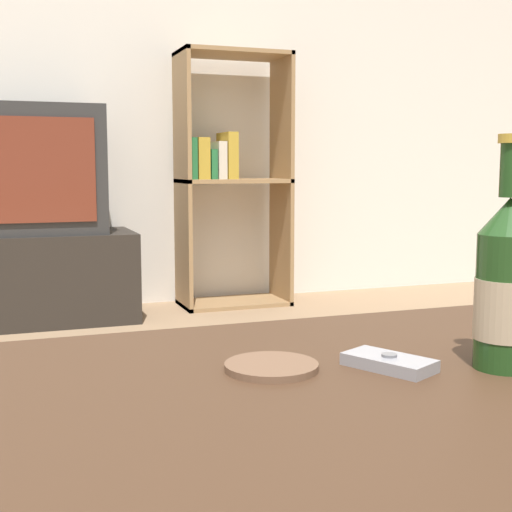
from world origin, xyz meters
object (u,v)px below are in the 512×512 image
(tv_stand, at_px, (36,278))
(television, at_px, (32,170))
(bookshelf, at_px, (227,175))
(beer_bottle, at_px, (505,285))
(cell_phone, at_px, (389,362))

(tv_stand, bearing_deg, television, -90.00)
(bookshelf, xyz_separation_m, beer_bottle, (-0.56, -2.81, -0.09))
(bookshelf, distance_m, beer_bottle, 2.86)
(television, bearing_deg, beer_bottle, -82.02)
(tv_stand, relative_size, television, 1.43)
(beer_bottle, bearing_deg, cell_phone, 162.34)
(tv_stand, height_order, cell_phone, cell_phone)
(beer_bottle, bearing_deg, tv_stand, 97.97)
(tv_stand, distance_m, cell_phone, 2.71)
(cell_phone, bearing_deg, television, 68.67)
(television, distance_m, bookshelf, 0.95)
(beer_bottle, distance_m, cell_phone, 0.16)
(bookshelf, bearing_deg, tv_stand, -174.91)
(beer_bottle, relative_size, cell_phone, 2.33)
(bookshelf, bearing_deg, beer_bottle, -101.38)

